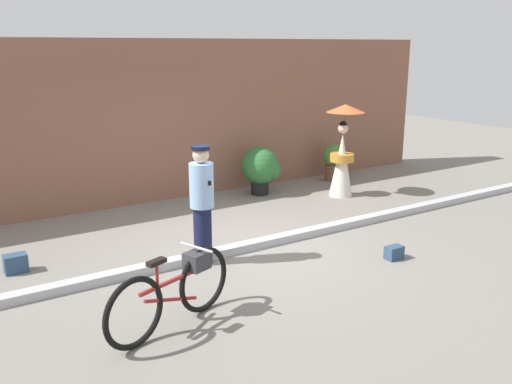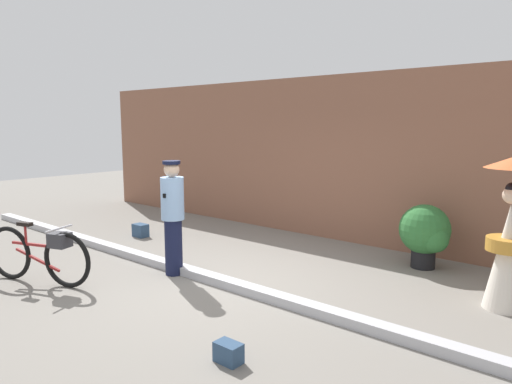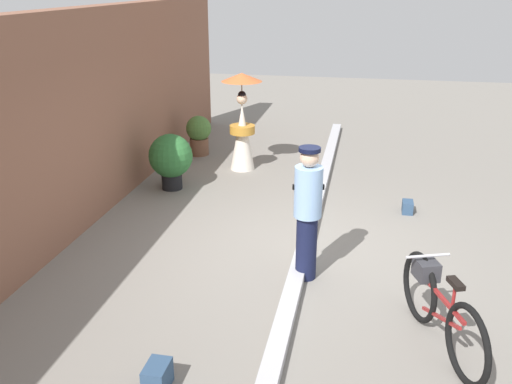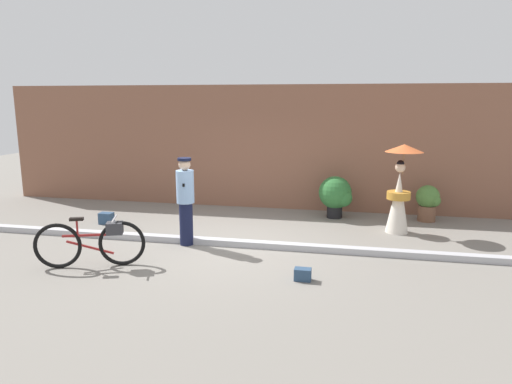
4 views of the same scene
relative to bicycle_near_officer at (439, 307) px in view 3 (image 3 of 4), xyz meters
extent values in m
plane|color=gray|center=(1.81, 1.58, -0.43)|extent=(30.00, 30.00, 0.00)
cube|color=brown|center=(1.81, 5.07, 1.15)|extent=(14.00, 0.40, 3.16)
cube|color=#B2B2B7|center=(1.81, 1.58, -0.37)|extent=(14.00, 0.20, 0.12)
torus|color=black|center=(0.44, 0.16, -0.04)|extent=(0.75, 0.33, 0.78)
torus|color=black|center=(-0.54, -0.19, -0.04)|extent=(0.75, 0.33, 0.78)
cube|color=maroon|center=(-0.05, -0.02, 0.12)|extent=(0.84, 0.33, 0.04)
cube|color=maroon|center=(-0.05, -0.02, -0.09)|extent=(0.73, 0.29, 0.28)
cylinder|color=maroon|center=(-0.22, -0.08, 0.25)|extent=(0.03, 0.03, 0.32)
cube|color=black|center=(-0.22, -0.08, 0.41)|extent=(0.24, 0.16, 0.05)
cylinder|color=silver|center=(0.34, 0.12, 0.39)|extent=(0.19, 0.46, 0.03)
cube|color=#333338|center=(0.34, 0.12, 0.23)|extent=(0.32, 0.30, 0.20)
cylinder|color=#141938|center=(1.11, 1.48, -0.01)|extent=(0.26, 0.26, 0.84)
cylinder|color=#8CB2E0|center=(1.11, 1.48, 0.72)|extent=(0.34, 0.34, 0.63)
sphere|color=#D8B293|center=(1.11, 1.48, 1.15)|extent=(0.23, 0.23, 0.23)
cylinder|color=black|center=(1.11, 1.48, 1.25)|extent=(0.26, 0.26, 0.05)
cube|color=black|center=(1.11, 1.48, 0.78)|extent=(0.12, 0.38, 0.06)
cone|color=silver|center=(5.21, 3.21, 0.22)|extent=(0.48, 0.48, 1.30)
cylinder|color=#C1842D|center=(5.21, 3.21, 0.37)|extent=(0.49, 0.49, 0.16)
sphere|color=beige|center=(5.21, 3.21, 0.97)|extent=(0.21, 0.21, 0.21)
sphere|color=black|center=(5.21, 3.21, 1.04)|extent=(0.16, 0.16, 0.16)
cylinder|color=olive|center=(5.26, 3.22, 1.09)|extent=(0.02, 0.02, 0.55)
cone|color=orange|center=(5.26, 3.22, 1.37)|extent=(0.78, 0.78, 0.16)
cylinder|color=brown|center=(5.97, 4.33, -0.25)|extent=(0.40, 0.40, 0.36)
sphere|color=#4C7A38|center=(5.97, 4.33, 0.14)|extent=(0.53, 0.53, 0.53)
sphere|color=#4C7A38|center=(6.10, 4.25, 0.08)|extent=(0.29, 0.29, 0.29)
cylinder|color=black|center=(3.85, 4.20, -0.28)|extent=(0.37, 0.37, 0.30)
sphere|color=#2D6B33|center=(3.85, 4.20, 0.18)|extent=(0.78, 0.78, 0.78)
sphere|color=#2D6B33|center=(4.04, 4.09, 0.08)|extent=(0.43, 0.43, 0.43)
cube|color=navy|center=(3.53, 0.11, -0.34)|extent=(0.26, 0.17, 0.19)
cube|color=#243951|center=(3.53, 0.06, -0.29)|extent=(0.22, 0.06, 0.07)
cube|color=navy|center=(-1.22, 2.56, -0.30)|extent=(0.30, 0.21, 0.26)
cube|color=#243951|center=(-1.22, 2.50, -0.24)|extent=(0.26, 0.07, 0.09)
camera|label=1|loc=(-2.25, -5.17, 2.61)|focal=38.76mm
camera|label=2|loc=(6.36, -2.85, 1.79)|focal=32.41mm
camera|label=3|loc=(-5.15, 0.85, 3.09)|focal=39.39mm
camera|label=4|loc=(4.22, -6.77, 2.36)|focal=32.59mm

